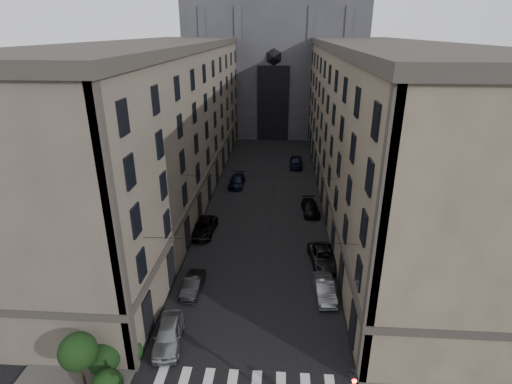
% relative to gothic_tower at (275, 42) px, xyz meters
% --- Properties ---
extents(sidewalk_left, '(7.00, 80.00, 0.15)m').
position_rel_gothic_tower_xyz_m(sidewalk_left, '(-10.50, -38.96, -17.72)').
color(sidewalk_left, '#383533').
rests_on(sidewalk_left, ground).
extents(sidewalk_right, '(7.00, 80.00, 0.15)m').
position_rel_gothic_tower_xyz_m(sidewalk_right, '(10.50, -38.96, -17.72)').
color(sidewalk_right, '#383533').
rests_on(sidewalk_right, ground).
extents(building_left, '(13.60, 60.60, 18.85)m').
position_rel_gothic_tower_xyz_m(building_left, '(-13.44, -38.96, -8.45)').
color(building_left, '#50493E').
rests_on(building_left, ground).
extents(building_right, '(13.60, 60.60, 18.85)m').
position_rel_gothic_tower_xyz_m(building_right, '(13.44, -38.96, -8.45)').
color(building_right, brown).
rests_on(building_right, ground).
extents(gothic_tower, '(35.00, 23.00, 58.00)m').
position_rel_gothic_tower_xyz_m(gothic_tower, '(0.00, 0.00, 0.00)').
color(gothic_tower, '#2D2D33').
rests_on(gothic_tower, ground).
extents(shrub_cluster, '(3.90, 4.40, 3.90)m').
position_rel_gothic_tower_xyz_m(shrub_cluster, '(-8.72, -69.95, -16.00)').
color(shrub_cluster, black).
rests_on(shrub_cluster, sidewalk_left).
extents(tram_wires, '(14.00, 60.00, 0.43)m').
position_rel_gothic_tower_xyz_m(tram_wires, '(0.00, -39.33, -10.55)').
color(tram_wires, black).
rests_on(tram_wires, ground).
extents(car_left_near, '(2.40, 4.79, 1.57)m').
position_rel_gothic_tower_xyz_m(car_left_near, '(-5.50, -66.37, -17.01)').
color(car_left_near, gray).
rests_on(car_left_near, ground).
extents(car_left_midnear, '(1.50, 3.96, 1.29)m').
position_rel_gothic_tower_xyz_m(car_left_midnear, '(-5.10, -60.40, -17.15)').
color(car_left_midnear, black).
rests_on(car_left_midnear, ground).
extents(car_left_midfar, '(2.59, 5.24, 1.43)m').
position_rel_gothic_tower_xyz_m(car_left_midfar, '(-6.20, -50.34, -17.08)').
color(car_left_midfar, black).
rests_on(car_left_midfar, ground).
extents(car_left_far, '(2.05, 4.84, 1.39)m').
position_rel_gothic_tower_xyz_m(car_left_far, '(-4.20, -36.18, -17.10)').
color(car_left_far, black).
rests_on(car_left_far, ground).
extents(car_right_near, '(1.78, 4.34, 1.40)m').
position_rel_gothic_tower_xyz_m(car_right_near, '(5.65, -60.32, -17.10)').
color(car_right_near, slate).
rests_on(car_right_near, ground).
extents(car_right_midnear, '(2.93, 5.30, 1.40)m').
position_rel_gothic_tower_xyz_m(car_right_midnear, '(6.01, -55.43, -17.10)').
color(car_right_midnear, black).
rests_on(car_right_midnear, ground).
extents(car_right_midfar, '(2.21, 4.71, 1.33)m').
position_rel_gothic_tower_xyz_m(car_right_midfar, '(5.45, -44.37, -17.13)').
color(car_right_midfar, black).
rests_on(car_right_midfar, ground).
extents(car_right_far, '(2.06, 4.87, 1.65)m').
position_rel_gothic_tower_xyz_m(car_right_far, '(4.20, -27.39, -16.98)').
color(car_right_far, black).
rests_on(car_right_far, ground).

